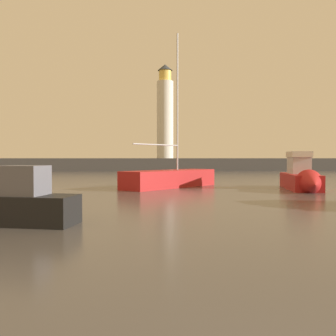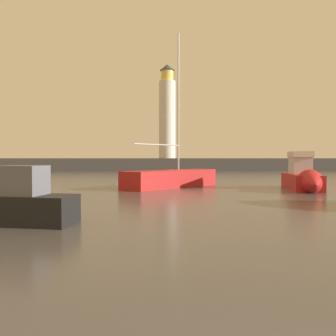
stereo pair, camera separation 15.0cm
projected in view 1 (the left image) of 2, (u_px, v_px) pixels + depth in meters
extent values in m
plane|color=#4C4742|center=(165.00, 183.00, 32.52)|extent=(220.00, 220.00, 0.00)
cube|color=#423F3D|center=(155.00, 165.00, 63.01)|extent=(75.33, 5.46, 2.09)
cylinder|color=silver|center=(165.00, 120.00, 62.91)|extent=(2.76, 2.76, 12.86)
cylinder|color=#F2CC59|center=(165.00, 76.00, 62.72)|extent=(2.07, 2.07, 1.80)
cone|color=#33383D|center=(165.00, 67.00, 62.68)|extent=(2.48, 2.48, 1.03)
cube|color=black|center=(4.00, 209.00, 12.14)|extent=(4.95, 2.46, 0.94)
cube|color=#595960|center=(23.00, 180.00, 12.01)|extent=(1.63, 1.47, 0.95)
cube|color=#B21E1E|center=(300.00, 182.00, 25.60)|extent=(2.77, 5.77, 1.05)
cone|color=#B21E1E|center=(312.00, 184.00, 22.42)|extent=(1.97, 1.89, 1.70)
cube|color=silver|center=(299.00, 165.00, 25.99)|extent=(1.59, 2.30, 1.14)
cube|color=silver|center=(299.00, 154.00, 25.97)|extent=(1.75, 2.53, 0.40)
cube|color=#B21E1E|center=(170.00, 179.00, 27.34)|extent=(7.32, 7.40, 1.24)
cylinder|color=#B7B7BC|center=(177.00, 102.00, 27.81)|extent=(0.12, 0.12, 10.09)
cylinder|color=#B7B7BC|center=(157.00, 145.00, 26.18)|extent=(3.25, 3.31, 0.09)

